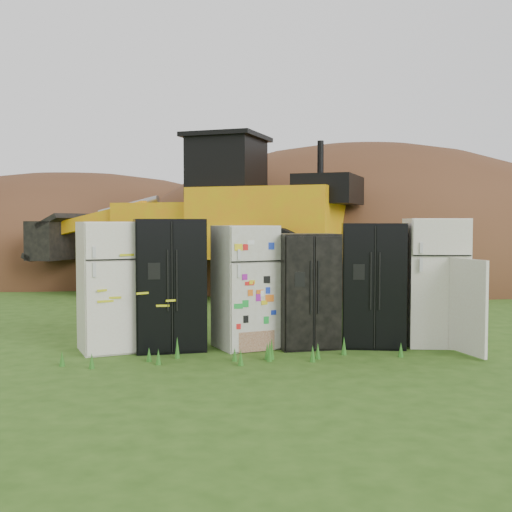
{
  "coord_description": "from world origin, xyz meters",
  "views": [
    {
      "loc": [
        -1.27,
        -9.27,
        1.83
      ],
      "look_at": [
        -0.19,
        2.0,
        1.24
      ],
      "focal_mm": 45.0,
      "sensor_mm": 36.0,
      "label": 1
    }
  ],
  "objects_px": {
    "fridge_black_side": "(169,284)",
    "fridge_black_right": "(373,285)",
    "fridge_leftmost": "(110,286)",
    "wheel_loader": "(190,216)",
    "fridge_open_door": "(435,282)",
    "fridge_sticker": "(245,287)",
    "fridge_dark_mid": "(306,291)"
  },
  "relations": [
    {
      "from": "fridge_black_side",
      "to": "fridge_black_right",
      "type": "xyz_separation_m",
      "value": [
        2.99,
        -0.02,
        -0.03
      ]
    },
    {
      "from": "fridge_leftmost",
      "to": "wheel_loader",
      "type": "distance_m",
      "value": 7.16
    },
    {
      "from": "fridge_black_right",
      "to": "fridge_open_door",
      "type": "xyz_separation_m",
      "value": [
        0.94,
        -0.02,
        0.04
      ]
    },
    {
      "from": "fridge_leftmost",
      "to": "fridge_black_right",
      "type": "distance_m",
      "value": 3.84
    },
    {
      "from": "fridge_sticker",
      "to": "wheel_loader",
      "type": "height_order",
      "value": "wheel_loader"
    },
    {
      "from": "fridge_dark_mid",
      "to": "wheel_loader",
      "type": "xyz_separation_m",
      "value": [
        -1.74,
        7.0,
        1.15
      ]
    },
    {
      "from": "fridge_dark_mid",
      "to": "fridge_open_door",
      "type": "distance_m",
      "value": 1.94
    },
    {
      "from": "fridge_sticker",
      "to": "fridge_black_right",
      "type": "distance_m",
      "value": 1.9
    },
    {
      "from": "wheel_loader",
      "to": "fridge_open_door",
      "type": "bearing_deg",
      "value": -37.51
    },
    {
      "from": "fridge_sticker",
      "to": "wheel_loader",
      "type": "distance_m",
      "value": 7.08
    },
    {
      "from": "fridge_open_door",
      "to": "fridge_sticker",
      "type": "bearing_deg",
      "value": -172.98
    },
    {
      "from": "fridge_black_right",
      "to": "fridge_sticker",
      "type": "bearing_deg",
      "value": -169.86
    },
    {
      "from": "fridge_black_right",
      "to": "wheel_loader",
      "type": "xyz_separation_m",
      "value": [
        -2.74,
        6.99,
        1.08
      ]
    },
    {
      "from": "fridge_leftmost",
      "to": "fridge_sticker",
      "type": "xyz_separation_m",
      "value": [
        1.94,
        0.05,
        -0.03
      ]
    },
    {
      "from": "fridge_black_side",
      "to": "fridge_black_right",
      "type": "distance_m",
      "value": 2.99
    },
    {
      "from": "fridge_dark_mid",
      "to": "fridge_open_door",
      "type": "height_order",
      "value": "fridge_open_door"
    },
    {
      "from": "fridge_leftmost",
      "to": "fridge_open_door",
      "type": "bearing_deg",
      "value": -18.55
    },
    {
      "from": "fridge_leftmost",
      "to": "fridge_dark_mid",
      "type": "bearing_deg",
      "value": -18.46
    },
    {
      "from": "fridge_black_side",
      "to": "fridge_sticker",
      "type": "bearing_deg",
      "value": -6.33
    },
    {
      "from": "fridge_leftmost",
      "to": "fridge_black_right",
      "type": "height_order",
      "value": "fridge_leftmost"
    },
    {
      "from": "fridge_black_side",
      "to": "fridge_black_right",
      "type": "bearing_deg",
      "value": -8.24
    },
    {
      "from": "fridge_sticker",
      "to": "fridge_black_right",
      "type": "height_order",
      "value": "fridge_black_right"
    },
    {
      "from": "fridge_black_side",
      "to": "wheel_loader",
      "type": "distance_m",
      "value": 7.05
    },
    {
      "from": "fridge_black_side",
      "to": "wheel_loader",
      "type": "bearing_deg",
      "value": 80.06
    },
    {
      "from": "fridge_black_side",
      "to": "fridge_dark_mid",
      "type": "relative_size",
      "value": 1.13
    },
    {
      "from": "fridge_black_side",
      "to": "wheel_loader",
      "type": "relative_size",
      "value": 0.23
    },
    {
      "from": "fridge_sticker",
      "to": "fridge_black_right",
      "type": "xyz_separation_m",
      "value": [
        1.89,
        -0.05,
        0.02
      ]
    },
    {
      "from": "fridge_black_right",
      "to": "wheel_loader",
      "type": "bearing_deg",
      "value": 123.03
    },
    {
      "from": "fridge_black_side",
      "to": "fridge_leftmost",
      "type": "bearing_deg",
      "value": 173.87
    },
    {
      "from": "fridge_black_right",
      "to": "wheel_loader",
      "type": "height_order",
      "value": "wheel_loader"
    },
    {
      "from": "fridge_sticker",
      "to": "wheel_loader",
      "type": "bearing_deg",
      "value": 77.03
    },
    {
      "from": "fridge_black_right",
      "to": "fridge_open_door",
      "type": "relative_size",
      "value": 0.96
    }
  ]
}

